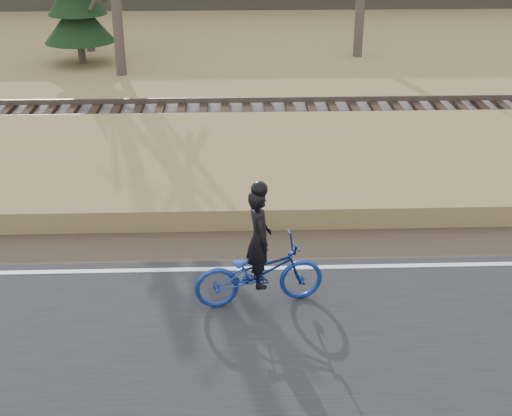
{
  "coord_description": "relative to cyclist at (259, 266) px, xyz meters",
  "views": [
    {
      "loc": [
        0.18,
        -10.76,
        6.3
      ],
      "look_at": [
        0.58,
        0.5,
        1.1
      ],
      "focal_mm": 50.0,
      "sensor_mm": 36.0,
      "label": 1
    }
  ],
  "objects": [
    {
      "name": "road",
      "position": [
        -0.58,
        -1.61,
        -0.7
      ],
      "size": [
        120.0,
        6.0,
        0.06
      ],
      "primitive_type": "cube",
      "color": "black",
      "rests_on": "ground"
    },
    {
      "name": "embankment",
      "position": [
        -0.58,
        5.09,
        -0.51
      ],
      "size": [
        120.0,
        5.0,
        0.44
      ],
      "primitive_type": "cube",
      "color": "olive",
      "rests_on": "ground"
    },
    {
      "name": "ground",
      "position": [
        -0.58,
        0.89,
        -0.73
      ],
      "size": [
        120.0,
        120.0,
        0.0
      ],
      "primitive_type": "plane",
      "color": "olive",
      "rests_on": "ground"
    },
    {
      "name": "railroad",
      "position": [
        -0.58,
        8.89,
        -0.2
      ],
      "size": [
        120.0,
        2.4,
        0.29
      ],
      "color": "black",
      "rests_on": "ballast"
    },
    {
      "name": "shoulder",
      "position": [
        -0.58,
        2.09,
        -0.71
      ],
      "size": [
        120.0,
        1.6,
        0.04
      ],
      "primitive_type": "cube",
      "color": "#473A2B",
      "rests_on": "ground"
    },
    {
      "name": "cyclist",
      "position": [
        0.0,
        0.0,
        0.0
      ],
      "size": [
        2.17,
        1.05,
        2.12
      ],
      "rotation": [
        0.0,
        0.0,
        1.73
      ],
      "color": "navy",
      "rests_on": "road"
    },
    {
      "name": "edge_line",
      "position": [
        -0.58,
        1.09,
        -0.67
      ],
      "size": [
        120.0,
        0.12,
        0.01
      ],
      "primitive_type": "cube",
      "color": "silver",
      "rests_on": "road"
    },
    {
      "name": "ballast",
      "position": [
        -0.58,
        8.89,
        -0.51
      ],
      "size": [
        120.0,
        3.0,
        0.45
      ],
      "primitive_type": "cube",
      "color": "slate",
      "rests_on": "ground"
    }
  ]
}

